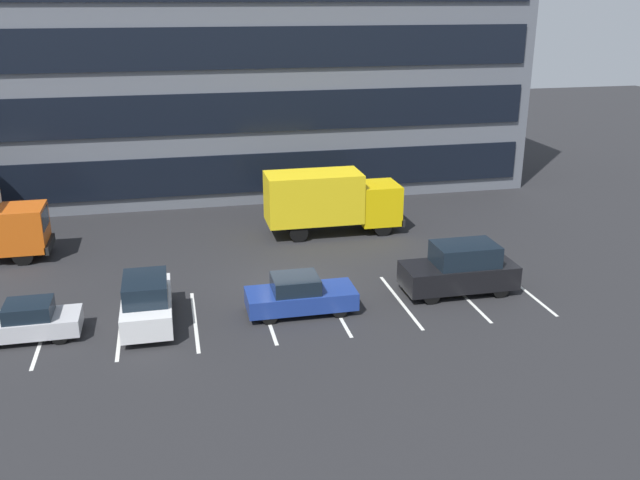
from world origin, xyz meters
TOP-DOWN VIEW (x-y plane):
  - ground_plane at (0.00, 0.00)m, footprint 120.00×120.00m
  - office_building at (0.00, 17.95)m, footprint 35.39×10.60m
  - lot_markings at (0.00, -2.64)m, footprint 19.74×5.40m
  - box_truck_yellow_all at (3.37, 6.54)m, footprint 7.17×2.37m
  - suv_white at (-5.96, -2.55)m, footprint 1.84×4.35m
  - sedan_navy at (-0.06, -2.74)m, footprint 4.33×1.81m
  - sedan_silver at (-10.29, -2.80)m, footprint 3.96×1.66m
  - suv_black at (6.95, -2.23)m, footprint 4.78×2.03m

SIDE VIEW (x-z plane):
  - ground_plane at x=0.00m, z-range 0.00..0.00m
  - lot_markings at x=0.00m, z-range 0.00..0.01m
  - sedan_silver at x=-10.29m, z-range -0.04..1.38m
  - sedan_navy at x=-0.06m, z-range -0.04..1.51m
  - suv_white at x=-5.96m, z-range -0.03..1.93m
  - suv_black at x=6.95m, z-range -0.04..2.13m
  - box_truck_yellow_all at x=3.37m, z-range 0.21..3.53m
  - office_building at x=0.00m, z-range 0.00..18.00m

